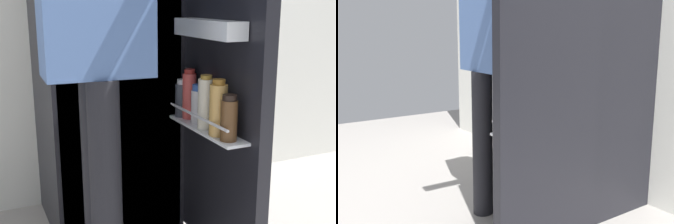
# 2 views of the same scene
# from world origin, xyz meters

# --- Properties ---
(ground_plane) EXTENTS (6.44, 6.44, 0.00)m
(ground_plane) POSITION_xyz_m (0.00, 0.00, 0.00)
(ground_plane) COLOR gray
(kitchen_wall) EXTENTS (4.40, 0.10, 2.49)m
(kitchen_wall) POSITION_xyz_m (0.00, 0.87, 1.25)
(kitchen_wall) COLOR silver
(kitchen_wall) RESTS_ON ground_plane
(refrigerator) EXTENTS (0.69, 1.18, 1.70)m
(refrigerator) POSITION_xyz_m (0.03, 0.47, 0.85)
(refrigerator) COLOR black
(refrigerator) RESTS_ON ground_plane
(person) EXTENTS (0.53, 0.73, 1.73)m
(person) POSITION_xyz_m (-0.18, -0.03, 1.04)
(person) COLOR black
(person) RESTS_ON ground_plane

